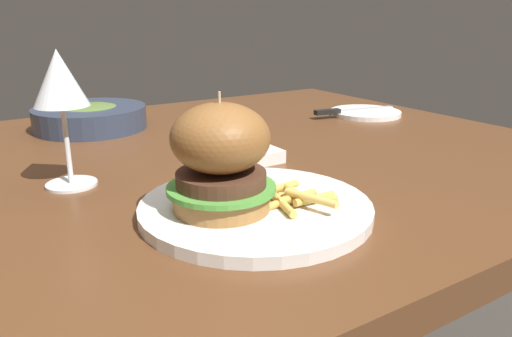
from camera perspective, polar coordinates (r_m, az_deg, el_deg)
name	(u,v)px	position (r m, az deg, el deg)	size (l,w,h in m)	color
dining_table	(202,205)	(0.85, -6.23, -4.15)	(1.24, 0.95, 0.74)	#56331C
main_plate	(256,208)	(0.58, -0.06, -4.54)	(0.27, 0.27, 0.01)	white
burger_sandwich	(221,157)	(0.55, -4.06, 1.27)	(0.12, 0.12, 0.13)	#9E6B38
fries_pile	(296,197)	(0.58, 4.54, -3.27)	(0.09, 0.10, 0.02)	gold
wine_glass	(60,84)	(0.69, -21.50, 8.95)	(0.07, 0.07, 0.18)	silver
bread_plate	(365,113)	(1.17, 12.39, 6.25)	(0.16, 0.16, 0.01)	white
table_knife	(347,111)	(1.14, 10.37, 6.53)	(0.20, 0.05, 0.01)	silver
butter_dish	(249,155)	(0.78, -0.75, 1.51)	(0.09, 0.06, 0.04)	white
soup_bowl	(90,117)	(1.05, -18.42, 5.64)	(0.22, 0.22, 0.05)	#2D384C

